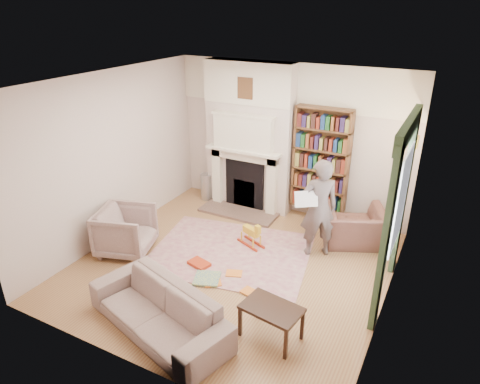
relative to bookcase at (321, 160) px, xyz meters
The scene contains 25 objects.
floor 2.51m from the bookcase, 107.05° to the right, with size 4.50×4.50×0.00m, color brown.
ceiling 2.75m from the bookcase, 107.05° to the right, with size 4.50×4.50×0.00m, color white.
wall_back 0.70m from the bookcase, 168.69° to the left, with size 4.50×4.50×0.00m, color beige.
wall_front 4.42m from the bookcase, 98.46° to the right, with size 4.50×4.50×0.00m, color beige.
wall_left 3.60m from the bookcase, 143.83° to the right, with size 4.50×4.50×0.00m, color beige.
wall_right 2.67m from the bookcase, 52.96° to the right, with size 4.50×4.50×0.00m, color beige.
fireplace 1.42m from the bookcase, behind, with size 1.70×0.58×2.80m.
bookcase is the anchor object (origin of this frame).
window 2.36m from the bookcase, 47.34° to the right, with size 0.02×0.90×1.30m, color silver.
curtain_left 2.87m from the bookcase, 57.36° to the right, with size 0.07×0.32×2.40m, color #2E462D.
curtain_right 1.86m from the bookcase, 33.35° to the right, with size 0.07×0.32×2.40m, color #2E462D.
pelmet 2.60m from the bookcase, 48.16° to the right, with size 0.09×1.70×0.24m, color #2E462D.
wall_sconce 1.68m from the bookcase, 24.19° to the right, with size 0.20×0.24×0.24m, color gold, non-canonical shape.
rug 2.32m from the bookcase, 115.01° to the right, with size 2.49×1.91×0.01m, color #C7B196.
armchair_reading 1.33m from the bookcase, 35.26° to the right, with size 0.96×0.84×0.63m, color #472726.
armchair_left 3.57m from the bookcase, 132.91° to the right, with size 0.81×0.83×0.76m, color #B7A697.
sofa 3.96m from the bookcase, 101.60° to the right, with size 1.99×0.78×0.58m, color #9E9383.
man_reading 1.29m from the bookcase, 72.43° to the right, with size 0.59×0.39×1.62m, color #534542.
newspaper 1.41m from the bookcase, 80.78° to the right, with size 0.35×0.02×0.25m, color silver.
coffee_table 3.43m from the bookcase, 81.24° to the right, with size 0.70×0.45×0.45m, color black, non-canonical shape.
paraffin_heater 2.47m from the bookcase, behind, with size 0.24×0.24×0.55m, color #A8AAB0.
rocking_horse 1.86m from the bookcase, 114.69° to the right, with size 0.50×0.20×0.44m, color gold, non-canonical shape.
board_game 2.98m from the bookcase, 106.90° to the right, with size 0.37×0.37×0.03m, color #C2C946.
game_box_lid 2.85m from the bookcase, 114.98° to the right, with size 0.33×0.22×0.05m, color #B03014.
comic_annuals 2.82m from the bookcase, 99.61° to the right, with size 0.86×0.63×0.02m.
Camera 1 is at (2.70, -4.90, 3.75)m, focal length 32.00 mm.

